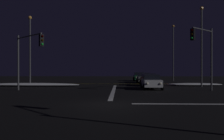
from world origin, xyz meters
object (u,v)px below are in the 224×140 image
Objects in this scene: streetlamp_left_near at (30,46)px; traffic_signal_ne at (204,47)px; sedan_red at (148,79)px; streetlamp_right_far at (173,49)px; sedan_white at (151,82)px; sedan_gray at (143,78)px; sedan_green at (139,77)px; streetlamp_right_near at (202,41)px; traffic_signal_nw at (28,51)px.

traffic_signal_ne is at bearing -18.36° from streetlamp_left_near.
streetlamp_right_far is (6.12, 13.85, 5.05)m from sedan_red.
sedan_white is 0.70× the size of traffic_signal_ne.
sedan_red is at bearing 8.30° from streetlamp_left_near.
streetlamp_right_far reaches higher than sedan_red.
sedan_gray is 1.00× the size of sedan_green.
traffic_signal_ne is at bearing -106.01° from streetlamp_right_near.
streetlamp_right_near is at bearing -19.34° from sedan_red.
sedan_red is 0.42× the size of streetlamp_right_far.
streetlamp_left_near is at bearing 161.64° from traffic_signal_ne.
streetlamp_right_far reaches higher than traffic_signal_nw.
sedan_gray and sedan_green have the same top height.
traffic_signal_nw is 0.54× the size of streetlamp_right_far.
streetlamp_right_far is (1.81, 22.31, 1.63)m from traffic_signal_ne.
sedan_red is at bearing 116.97° from traffic_signal_ne.
streetlamp_left_near is (-20.83, -16.00, -0.83)m from streetlamp_right_far.
sedan_white is 0.45× the size of streetlamp_right_near.
streetlamp_right_far is (6.19, 7.70, 5.05)m from sedan_gray.
streetlamp_left_near is (-19.02, 6.31, 0.80)m from traffic_signal_ne.
traffic_signal_ne is (4.59, -20.82, 3.42)m from sedan_green.
sedan_white is at bearing 15.29° from traffic_signal_nw.
sedan_white is 15.39m from streetlamp_left_near.
sedan_gray is 11.38m from streetlamp_right_near.
streetlamp_right_far is (6.44, 19.49, 5.05)m from sedan_white.
traffic_signal_ne reaches higher than traffic_signal_nw.
traffic_signal_ne is at bearing -31.39° from sedan_white.
streetlamp_right_near is at bearing -66.20° from sedan_green.
sedan_white is at bearing -90.14° from sedan_green.
traffic_signal_ne reaches higher than sedan_white.
sedan_red is 1.00× the size of sedan_gray.
streetlamp_left_near is (-14.64, -8.30, 4.22)m from sedan_gray.
streetlamp_right_near is (6.19, -8.30, 4.72)m from sedan_gray.
sedan_gray is at bearing -88.05° from sedan_green.
sedan_red is 10.09m from traffic_signal_ne.
traffic_signal_nw is at bearing -71.35° from streetlamp_left_near.
sedan_white is 1.00× the size of sedan_green.
streetlamp_right_far reaches higher than streetlamp_right_near.
sedan_green is 21.60m from traffic_signal_ne.
streetlamp_left_near is 20.84m from streetlamp_right_near.
sedan_white is 5.64m from sedan_red.
streetlamp_left_near reaches higher than sedan_gray.
traffic_signal_nw is 7.26m from streetlamp_left_near.
sedan_gray is 0.70× the size of traffic_signal_ne.
traffic_signal_ne is (4.30, -8.46, 3.42)m from sedan_red.
streetlamp_left_near is at bearing 166.38° from sedan_white.
traffic_signal_nw is at bearing -119.67° from sedan_green.
sedan_gray is at bearing 126.72° from streetlamp_right_near.
streetlamp_right_far is (6.40, 1.49, 5.05)m from sedan_green.
traffic_signal_nw is at bearing -129.12° from streetlamp_right_far.
sedan_red is at bearing 160.66° from streetlamp_right_near.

